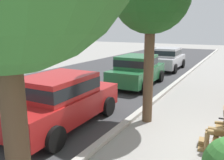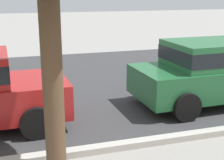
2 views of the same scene
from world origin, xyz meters
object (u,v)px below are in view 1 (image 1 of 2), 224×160
bronze_statue_seated (221,126)px  parked_car_green (137,69)px  parked_car_silver (167,58)px  parked_car_red (61,99)px

bronze_statue_seated → parked_car_green: size_ratio=0.33×
parked_car_green → parked_car_silver: 5.47m
parked_car_silver → parked_car_red: bearing=180.0°
parked_car_red → parked_car_green: (5.80, 0.00, 0.00)m
parked_car_red → parked_car_silver: size_ratio=1.00×
bronze_statue_seated → parked_car_red: size_ratio=0.33×
parked_car_red → parked_car_green: bearing=0.0°
bronze_statue_seated → parked_car_green: parked_car_green is taller
parked_car_red → parked_car_silver: same height
parked_car_green → parked_car_red: bearing=180.0°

